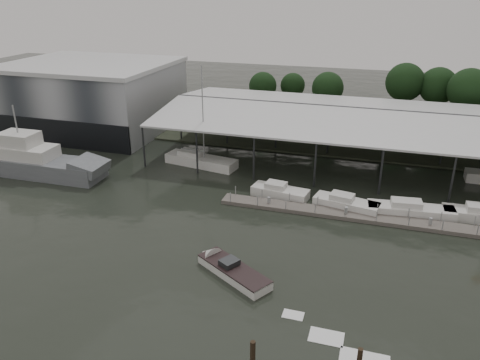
% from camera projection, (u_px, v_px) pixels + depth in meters
% --- Properties ---
extents(ground, '(200.00, 200.00, 0.00)m').
position_uv_depth(ground, '(178.00, 244.00, 42.41)').
color(ground, black).
rests_on(ground, ground).
extents(land_strip_far, '(140.00, 30.00, 0.30)m').
position_uv_depth(land_strip_far, '(280.00, 122.00, 79.31)').
color(land_strip_far, '#3C4232').
rests_on(land_strip_far, ground).
extents(land_strip_west, '(20.00, 40.00, 0.30)m').
position_uv_depth(land_strip_west, '(35.00, 121.00, 79.65)').
color(land_strip_west, '#3C4232').
rests_on(land_strip_west, ground).
extents(storage_warehouse, '(24.50, 20.50, 10.50)m').
position_uv_depth(storage_warehouse, '(92.00, 96.00, 74.31)').
color(storage_warehouse, '#9EA2A8').
rests_on(storage_warehouse, ground).
extents(covered_boat_shed, '(58.24, 24.00, 6.96)m').
position_uv_depth(covered_boat_shed, '(387.00, 115.00, 60.02)').
color(covered_boat_shed, silver).
rests_on(covered_boat_shed, ground).
extents(trawler_dock, '(3.00, 18.00, 0.50)m').
position_uv_depth(trawler_dock, '(16.00, 157.00, 62.79)').
color(trawler_dock, '#615C56').
rests_on(trawler_dock, ground).
extents(floating_dock, '(28.00, 2.00, 1.40)m').
position_uv_depth(floating_dock, '(356.00, 216.00, 47.04)').
color(floating_dock, '#615C56').
rests_on(floating_dock, ground).
extents(grey_trawler, '(19.45, 4.67, 8.84)m').
position_uv_depth(grey_trawler, '(32.00, 162.00, 57.40)').
color(grey_trawler, slate).
rests_on(grey_trawler, ground).
extents(white_sailboat, '(9.86, 4.17, 13.07)m').
position_uv_depth(white_sailboat, '(200.00, 160.00, 60.40)').
color(white_sailboat, silver).
rests_on(white_sailboat, ground).
extents(speedboat_underway, '(16.71, 10.77, 2.00)m').
position_uv_depth(speedboat_underway, '(229.00, 268.00, 38.07)').
color(speedboat_underway, silver).
rests_on(speedboat_underway, ground).
extents(moored_cruiser_0, '(6.49, 3.09, 1.70)m').
position_uv_depth(moored_cruiser_0, '(280.00, 192.00, 51.49)').
color(moored_cruiser_0, silver).
rests_on(moored_cruiser_0, ground).
extents(moored_cruiser_1, '(7.01, 3.49, 1.70)m').
position_uv_depth(moored_cruiser_1, '(346.00, 204.00, 48.72)').
color(moored_cruiser_1, silver).
rests_on(moored_cruiser_1, ground).
extents(moored_cruiser_2, '(8.69, 3.05, 1.70)m').
position_uv_depth(moored_cruiser_2, '(410.00, 210.00, 47.34)').
color(moored_cruiser_2, silver).
rests_on(moored_cruiser_2, ground).
extents(horizon_tree_line, '(64.76, 10.51, 9.80)m').
position_uv_depth(horizon_tree_line, '(445.00, 90.00, 75.71)').
color(horizon_tree_line, '#311F15').
rests_on(horizon_tree_line, ground).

